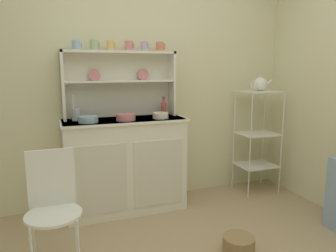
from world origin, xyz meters
TOP-DOWN VIEW (x-y plane):
  - wall_back at (0.00, 1.62)m, footprint 3.84×0.05m
  - hutch_cabinet at (-0.26, 1.37)m, footprint 1.15×0.45m
  - hutch_shelf_unit at (-0.26, 1.53)m, footprint 1.08×0.18m
  - bakers_rack at (1.22, 1.33)m, footprint 0.42×0.34m
  - wire_chair at (-0.93, 0.54)m, footprint 0.36×0.36m
  - floor_basket at (0.35, 0.31)m, footprint 0.24×0.24m
  - cup_sky_0 at (-0.65, 1.49)m, footprint 0.09×0.08m
  - cup_sage_1 at (-0.49, 1.49)m, footprint 0.09×0.07m
  - cup_gold_2 at (-0.35, 1.49)m, footprint 0.08×0.06m
  - cup_rose_3 at (-0.17, 1.49)m, footprint 0.09×0.07m
  - cup_lilac_4 at (-0.02, 1.49)m, footprint 0.08×0.06m
  - cup_terracotta_5 at (0.14, 1.49)m, footprint 0.09×0.08m
  - bowl_mixing_large at (-0.60, 1.29)m, footprint 0.17×0.17m
  - bowl_floral_medium at (-0.26, 1.29)m, footprint 0.18×0.18m
  - bowl_cream_small at (0.08, 1.29)m, footprint 0.15×0.15m
  - jam_bottle at (0.17, 1.45)m, footprint 0.05×0.05m
  - utensil_jar at (-0.69, 1.45)m, footprint 0.08×0.08m
  - porcelain_teapot at (1.22, 1.33)m, footprint 0.24×0.15m

SIDE VIEW (x-z plane):
  - floor_basket at x=0.35m, z-range 0.00..0.14m
  - hutch_cabinet at x=-0.26m, z-range 0.01..0.91m
  - wire_chair at x=-0.93m, z-range 0.09..0.94m
  - bakers_rack at x=1.22m, z-range 0.14..1.27m
  - bowl_cream_small at x=0.08m, z-range 0.90..0.96m
  - bowl_mixing_large at x=-0.60m, z-range 0.90..0.96m
  - bowl_floral_medium at x=-0.26m, z-range 0.90..0.96m
  - utensil_jar at x=-0.69m, z-range 0.84..1.08m
  - jam_bottle at x=0.17m, z-range 0.88..1.07m
  - porcelain_teapot at x=1.22m, z-range 1.12..1.29m
  - wall_back at x=0.00m, z-range 0.00..2.50m
  - hutch_shelf_unit at x=-0.26m, z-range 0.96..1.59m
  - cup_sky_0 at x=-0.65m, z-range 1.54..1.62m
  - cup_gold_2 at x=-0.35m, z-range 1.54..1.62m
  - cup_terracotta_5 at x=0.14m, z-range 1.54..1.63m
  - cup_lilac_4 at x=-0.02m, z-range 1.54..1.63m
  - cup_sage_1 at x=-0.49m, z-range 1.54..1.63m
  - cup_rose_3 at x=-0.17m, z-range 1.54..1.63m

